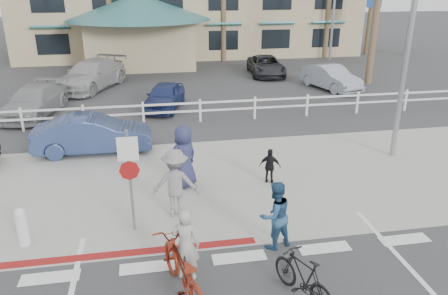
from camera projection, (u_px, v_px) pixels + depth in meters
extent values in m
plane|color=#333335|center=(245.00, 275.00, 9.13)|extent=(140.00, 140.00, 0.00)
cube|color=gray|center=(212.00, 182.00, 13.25)|extent=(22.00, 7.00, 0.01)
cube|color=#333335|center=(197.00, 138.00, 16.92)|extent=(40.00, 5.00, 0.01)
cube|color=#333335|center=(177.00, 84.00, 25.63)|extent=(50.00, 16.00, 0.01)
cube|color=maroon|center=(102.00, 256.00, 9.73)|extent=(7.00, 0.25, 0.02)
imported|color=maroon|center=(183.00, 271.00, 8.32)|extent=(1.33, 2.34, 1.17)
imported|color=#A09E93|center=(186.00, 245.00, 8.76)|extent=(0.67, 0.55, 1.58)
imported|color=black|center=(303.00, 277.00, 8.29)|extent=(1.07, 1.67, 0.98)
imported|color=navy|center=(275.00, 215.00, 9.81)|extent=(0.95, 0.84, 1.63)
imported|color=gray|center=(176.00, 183.00, 11.12)|extent=(1.26, 0.83, 1.83)
imported|color=black|center=(270.00, 166.00, 13.04)|extent=(0.69, 0.49, 1.09)
imported|color=navy|center=(184.00, 157.00, 12.69)|extent=(1.09, 1.04, 1.88)
imported|color=navy|center=(93.00, 134.00, 15.34)|extent=(4.06, 1.42, 1.34)
imported|color=gray|center=(34.00, 101.00, 19.54)|extent=(2.75, 4.73, 1.29)
imported|color=navy|center=(164.00, 96.00, 20.50)|extent=(2.43, 3.84, 1.22)
imported|color=#8A919E|center=(331.00, 77.00, 24.11)|extent=(2.44, 4.24, 1.32)
imported|color=#A1A1A1|center=(91.00, 75.00, 24.20)|extent=(4.18, 5.76, 1.55)
imported|color=#25272C|center=(266.00, 66.00, 27.66)|extent=(2.39, 4.50, 1.21)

